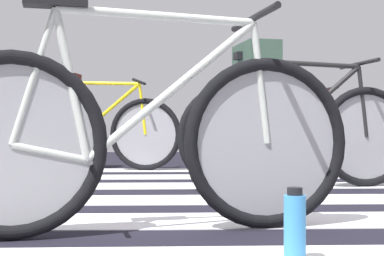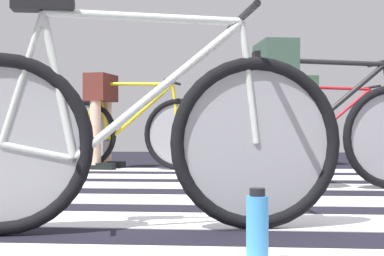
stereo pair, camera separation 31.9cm
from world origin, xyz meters
name	(u,v)px [view 2 (the right image)]	position (x,y,z in m)	size (l,w,h in m)	color
ground	(236,216)	(0.00, 0.00, 0.01)	(18.00, 14.00, 0.02)	black
crosswalk_markings	(233,221)	(-0.01, -0.23, 0.02)	(5.44, 6.50, 0.00)	silver
bicycle_1_of_4	(131,137)	(-0.42, -0.52, 0.41)	(1.71, 0.56, 0.93)	black
bicycle_2_of_4	(321,133)	(0.57, 1.10, 0.41)	(1.72, 0.55, 0.93)	black
cyclist_2_of_4	(276,95)	(0.27, 1.04, 0.67)	(0.38, 0.45, 1.00)	brown
bicycle_3_of_4	(130,131)	(-1.08, 2.86, 0.41)	(1.72, 0.54, 0.93)	black
cyclist_3_of_4	(101,108)	(-1.38, 2.91, 0.65)	(0.37, 0.44, 0.97)	beige
bicycle_4_of_4	(331,131)	(1.06, 3.61, 0.41)	(1.72, 0.55, 0.93)	black
cyclist_4_of_4	(304,108)	(0.76, 3.55, 0.66)	(0.38, 0.44, 0.99)	brown
water_bottle	(257,229)	(0.06, -1.02, 0.13)	(0.07, 0.07, 0.24)	#398BD2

